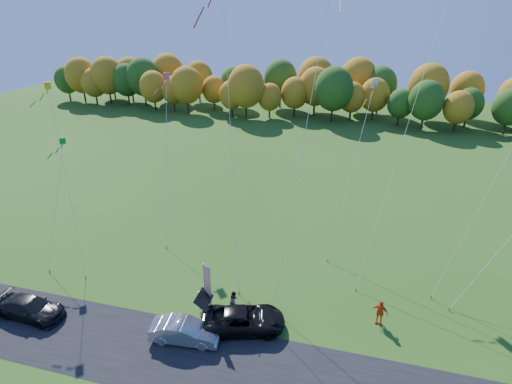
% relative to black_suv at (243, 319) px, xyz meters
% --- Properties ---
extents(ground, '(160.00, 160.00, 0.00)m').
position_rel_black_suv_xyz_m(ground, '(-0.90, 0.70, -0.77)').
color(ground, '#274D14').
extents(asphalt_strip, '(90.00, 6.00, 0.01)m').
position_rel_black_suv_xyz_m(asphalt_strip, '(-0.90, -3.30, -0.76)').
color(asphalt_strip, black).
rests_on(asphalt_strip, ground).
extents(tree_line, '(116.00, 12.00, 10.00)m').
position_rel_black_suv_xyz_m(tree_line, '(-0.90, 55.70, -0.77)').
color(tree_line, '#1E4711').
rests_on(tree_line, ground).
extents(black_suv, '(6.05, 4.09, 1.54)m').
position_rel_black_suv_xyz_m(black_suv, '(0.00, 0.00, 0.00)').
color(black_suv, black).
rests_on(black_suv, ground).
extents(silver_sedan, '(4.67, 2.05, 1.49)m').
position_rel_black_suv_xyz_m(silver_sedan, '(-3.35, -1.95, -0.02)').
color(silver_sedan, '#ADAEB2').
rests_on(silver_sedan, ground).
extents(dark_truck_a, '(4.97, 2.21, 1.42)m').
position_rel_black_suv_xyz_m(dark_truck_a, '(-14.64, -2.64, -0.06)').
color(dark_truck_a, black).
rests_on(dark_truck_a, ground).
extents(person_tailgate_a, '(0.44, 0.66, 1.76)m').
position_rel_black_suv_xyz_m(person_tailgate_a, '(-3.37, 0.84, 0.11)').
color(person_tailgate_a, beige).
rests_on(person_tailgate_a, ground).
extents(person_tailgate_b, '(0.78, 0.92, 1.67)m').
position_rel_black_suv_xyz_m(person_tailgate_b, '(-1.10, 1.45, 0.06)').
color(person_tailgate_b, gray).
rests_on(person_tailgate_b, ground).
extents(person_east, '(1.18, 0.74, 1.87)m').
position_rel_black_suv_xyz_m(person_east, '(8.78, 2.83, 0.17)').
color(person_east, '#D55114').
rests_on(person_east, ground).
extents(feather_flag, '(0.54, 0.22, 4.27)m').
position_rel_black_suv_xyz_m(feather_flag, '(-2.73, 0.61, 1.84)').
color(feather_flag, '#999999').
rests_on(feather_flag, ground).
extents(kite_delta_blue, '(5.95, 12.32, 24.08)m').
position_rel_black_suv_xyz_m(kite_delta_blue, '(-3.58, 8.98, 10.76)').
color(kite_delta_blue, '#4C3F33').
rests_on(kite_delta_blue, ground).
extents(kite_parafoil_orange, '(7.29, 13.99, 24.31)m').
position_rel_black_suv_xyz_m(kite_parafoil_orange, '(9.78, 12.60, 11.15)').
color(kite_parafoil_orange, '#4C3F33').
rests_on(kite_parafoil_orange, ground).
extents(kite_delta_red, '(3.28, 9.10, 24.38)m').
position_rel_black_suv_xyz_m(kite_delta_red, '(2.61, 6.35, 11.31)').
color(kite_delta_red, '#4C3F33').
rests_on(kite_delta_red, ground).
extents(kite_parafoil_rainbow, '(7.47, 6.16, 17.67)m').
position_rel_black_suv_xyz_m(kite_parafoil_rainbow, '(15.60, 9.28, 7.94)').
color(kite_parafoil_rainbow, '#4C3F33').
rests_on(kite_parafoil_rainbow, ground).
extents(kite_diamond_yellow, '(5.14, 6.06, 14.54)m').
position_rel_black_suv_xyz_m(kite_diamond_yellow, '(-16.00, 4.74, 6.30)').
color(kite_diamond_yellow, '#4C3F33').
rests_on(kite_diamond_yellow, ground).
extents(kite_diamond_green, '(1.66, 6.28, 9.93)m').
position_rel_black_suv_xyz_m(kite_diamond_green, '(-17.60, 4.82, 4.04)').
color(kite_diamond_green, '#4C3F33').
rests_on(kite_diamond_green, ground).
extents(kite_diamond_white, '(2.99, 7.61, 14.65)m').
position_rel_black_suv_xyz_m(kite_diamond_white, '(5.86, 12.71, 6.28)').
color(kite_diamond_white, '#4C3F33').
rests_on(kite_diamond_white, ground).
extents(kite_diamond_pink, '(3.43, 9.08, 14.35)m').
position_rel_black_suv_xyz_m(kite_diamond_pink, '(-10.84, 11.84, 6.14)').
color(kite_diamond_pink, '#4C3F33').
rests_on(kite_diamond_pink, ground).
extents(kite_diamond_blue_low, '(6.53, 5.65, 8.53)m').
position_rel_black_suv_xyz_m(kite_diamond_blue_low, '(16.67, 7.91, 3.25)').
color(kite_diamond_blue_low, '#4C3F33').
rests_on(kite_diamond_blue_low, ground).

